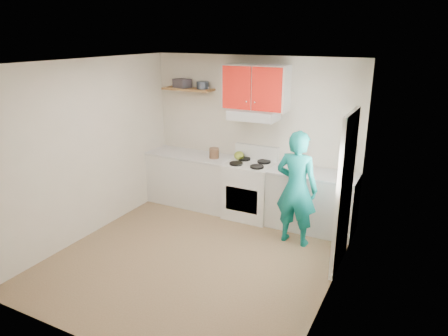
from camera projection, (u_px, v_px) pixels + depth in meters
The scene contains 21 objects.
floor at pixel (196, 257), 5.69m from camera, with size 3.80×3.80×0.00m, color brown.
ceiling at pixel (191, 62), 4.88m from camera, with size 3.60×3.80×0.04m, color white.
back_wall at pixel (253, 136), 6.89m from camera, with size 3.60×0.04×2.60m, color beige.
front_wall at pixel (83, 226), 3.68m from camera, with size 3.60×0.04×2.60m, color beige.
left_wall at pixel (89, 150), 6.07m from camera, with size 0.04×3.80×2.60m, color beige.
right_wall at pixel (336, 190), 4.50m from camera, with size 0.04×3.80×2.60m, color beige.
door at pixel (345, 193), 5.19m from camera, with size 0.05×0.85×2.05m, color white.
door_glass at pixel (345, 160), 5.07m from camera, with size 0.01×0.55×0.95m, color white.
counter_left at pixel (191, 180), 7.35m from camera, with size 1.52×0.60×0.90m, color silver.
counter_right at pixel (312, 201), 6.41m from camera, with size 1.32×0.60×0.90m, color silver.
stove at pixel (250, 190), 6.83m from camera, with size 0.76×0.65×0.92m, color white.
range_hood at pixel (254, 115), 6.54m from camera, with size 0.76×0.44×0.15m, color silver.
upper_cabinets at pixel (256, 87), 6.45m from camera, with size 1.02×0.33×0.70m, color red.
shelf at pixel (188, 89), 7.04m from camera, with size 0.90×0.30×0.04m, color brown.
books at pixel (182, 83), 7.07m from camera, with size 0.28×0.20×0.15m, color #383138.
tin at pixel (203, 85), 6.92m from camera, with size 0.20×0.20×0.12m, color #333D4C.
kettle at pixel (239, 156), 6.87m from camera, with size 0.17×0.17×0.14m, color olive.
crock at pixel (214, 154), 6.95m from camera, with size 0.16×0.16×0.20m, color #4F3422.
cutting_board at pixel (289, 171), 6.38m from camera, with size 0.30×0.22×0.02m, color olive.
silicone_mat at pixel (337, 179), 6.05m from camera, with size 0.28×0.23×0.01m, color red.
person at pixel (296, 188), 5.85m from camera, with size 0.61×0.40×1.68m, color #0D7671.
Camera 1 is at (2.64, -4.30, 2.93)m, focal length 33.23 mm.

